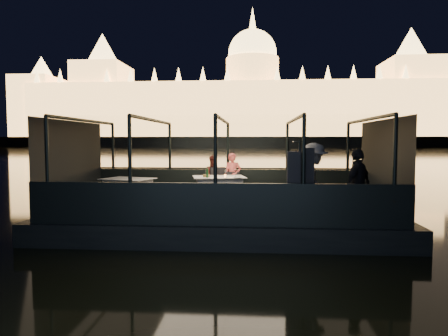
# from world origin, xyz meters

# --- Properties ---
(river_water) EXTENTS (500.00, 500.00, 0.00)m
(river_water) POSITION_xyz_m (0.00, 80.00, 0.00)
(river_water) COLOR black
(river_water) RESTS_ON ground
(boat_hull) EXTENTS (8.60, 4.40, 1.00)m
(boat_hull) POSITION_xyz_m (0.00, 0.00, 0.00)
(boat_hull) COLOR black
(boat_hull) RESTS_ON river_water
(boat_deck) EXTENTS (8.00, 4.00, 0.04)m
(boat_deck) POSITION_xyz_m (0.00, 0.00, 0.48)
(boat_deck) COLOR black
(boat_deck) RESTS_ON boat_hull
(gunwale_port) EXTENTS (8.00, 0.08, 0.90)m
(gunwale_port) POSITION_xyz_m (0.00, 2.00, 0.95)
(gunwale_port) COLOR black
(gunwale_port) RESTS_ON boat_deck
(gunwale_starboard) EXTENTS (8.00, 0.08, 0.90)m
(gunwale_starboard) POSITION_xyz_m (0.00, -2.00, 0.95)
(gunwale_starboard) COLOR black
(gunwale_starboard) RESTS_ON boat_deck
(cabin_glass_port) EXTENTS (8.00, 0.02, 1.40)m
(cabin_glass_port) POSITION_xyz_m (0.00, 2.00, 2.10)
(cabin_glass_port) COLOR #99B2B2
(cabin_glass_port) RESTS_ON gunwale_port
(cabin_glass_starboard) EXTENTS (8.00, 0.02, 1.40)m
(cabin_glass_starboard) POSITION_xyz_m (0.00, -2.00, 2.10)
(cabin_glass_starboard) COLOR #99B2B2
(cabin_glass_starboard) RESTS_ON gunwale_starboard
(cabin_roof_glass) EXTENTS (8.00, 4.00, 0.02)m
(cabin_roof_glass) POSITION_xyz_m (0.00, 0.00, 2.80)
(cabin_roof_glass) COLOR #99B2B2
(cabin_roof_glass) RESTS_ON boat_deck
(end_wall_fore) EXTENTS (0.02, 4.00, 2.30)m
(end_wall_fore) POSITION_xyz_m (-4.00, 0.00, 1.65)
(end_wall_fore) COLOR black
(end_wall_fore) RESTS_ON boat_deck
(end_wall_aft) EXTENTS (0.02, 4.00, 2.30)m
(end_wall_aft) POSITION_xyz_m (4.00, 0.00, 1.65)
(end_wall_aft) COLOR black
(end_wall_aft) RESTS_ON boat_deck
(canopy_ribs) EXTENTS (8.00, 4.00, 2.30)m
(canopy_ribs) POSITION_xyz_m (0.00, 0.00, 1.65)
(canopy_ribs) COLOR black
(canopy_ribs) RESTS_ON boat_deck
(embankment) EXTENTS (400.00, 140.00, 6.00)m
(embankment) POSITION_xyz_m (0.00, 210.00, 1.00)
(embankment) COLOR #423D33
(embankment) RESTS_ON ground
(parliament_building) EXTENTS (220.00, 32.00, 60.00)m
(parliament_building) POSITION_xyz_m (0.00, 175.00, 29.00)
(parliament_building) COLOR #F2D18C
(parliament_building) RESTS_ON embankment
(dining_table_central) EXTENTS (1.63, 1.32, 0.77)m
(dining_table_central) POSITION_xyz_m (-0.19, 1.05, 0.89)
(dining_table_central) COLOR white
(dining_table_central) RESTS_ON boat_deck
(dining_table_aft) EXTENTS (1.58, 1.33, 0.71)m
(dining_table_aft) POSITION_xyz_m (-2.77, 0.84, 0.89)
(dining_table_aft) COLOR white
(dining_table_aft) RESTS_ON boat_deck
(chair_port_left) EXTENTS (0.60, 0.60, 0.97)m
(chair_port_left) POSITION_xyz_m (-0.29, 1.50, 0.95)
(chair_port_left) COLOR black
(chair_port_left) RESTS_ON boat_deck
(chair_port_right) EXTENTS (0.40, 0.40, 0.84)m
(chair_port_right) POSITION_xyz_m (0.17, 1.50, 0.95)
(chair_port_right) COLOR black
(chair_port_right) RESTS_ON boat_deck
(coat_stand) EXTENTS (0.53, 0.44, 1.80)m
(coat_stand) POSITION_xyz_m (1.74, -1.75, 1.40)
(coat_stand) COLOR black
(coat_stand) RESTS_ON boat_deck
(person_woman_coral) EXTENTS (0.55, 0.40, 1.41)m
(person_woman_coral) POSITION_xyz_m (0.16, 1.77, 1.25)
(person_woman_coral) COLOR #D9554E
(person_woman_coral) RESTS_ON boat_deck
(person_man_maroon) EXTENTS (0.75, 0.65, 1.34)m
(person_man_maroon) POSITION_xyz_m (-0.39, 1.77, 1.25)
(person_man_maroon) COLOR #421612
(person_man_maroon) RESTS_ON boat_deck
(passenger_stripe) EXTENTS (0.98, 1.27, 1.73)m
(passenger_stripe) POSITION_xyz_m (2.10, -1.28, 1.35)
(passenger_stripe) COLOR silver
(passenger_stripe) RESTS_ON boat_deck
(passenger_dark) EXTENTS (0.92, 0.97, 1.60)m
(passenger_dark) POSITION_xyz_m (3.06, -1.31, 1.35)
(passenger_dark) COLOR black
(passenger_dark) RESTS_ON boat_deck
(wine_bottle) EXTENTS (0.08, 0.08, 0.31)m
(wine_bottle) POSITION_xyz_m (-0.48, 0.63, 1.42)
(wine_bottle) COLOR #153B1D
(wine_bottle) RESTS_ON dining_table_central
(bread_basket) EXTENTS (0.24, 0.24, 0.08)m
(bread_basket) POSITION_xyz_m (-0.53, 0.84, 1.31)
(bread_basket) COLOR olive
(bread_basket) RESTS_ON dining_table_central
(amber_candle) EXTENTS (0.06, 0.06, 0.08)m
(amber_candle) POSITION_xyz_m (0.00, 0.79, 1.31)
(amber_candle) COLOR orange
(amber_candle) RESTS_ON dining_table_central
(plate_near) EXTENTS (0.28, 0.28, 0.01)m
(plate_near) POSITION_xyz_m (0.35, 0.67, 1.27)
(plate_near) COLOR silver
(plate_near) RESTS_ON dining_table_central
(plate_far) EXTENTS (0.31, 0.31, 0.02)m
(plate_far) POSITION_xyz_m (-0.42, 0.90, 1.27)
(plate_far) COLOR silver
(plate_far) RESTS_ON dining_table_central
(wine_glass_white) EXTENTS (0.08, 0.08, 0.20)m
(wine_glass_white) POSITION_xyz_m (-0.50, 0.64, 1.36)
(wine_glass_white) COLOR silver
(wine_glass_white) RESTS_ON dining_table_central
(wine_glass_red) EXTENTS (0.08, 0.08, 0.21)m
(wine_glass_red) POSITION_xyz_m (0.28, 0.98, 1.36)
(wine_glass_red) COLOR silver
(wine_glass_red) RESTS_ON dining_table_central
(wine_glass_empty) EXTENTS (0.08, 0.08, 0.21)m
(wine_glass_empty) POSITION_xyz_m (0.03, 0.65, 1.36)
(wine_glass_empty) COLOR silver
(wine_glass_empty) RESTS_ON dining_table_central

